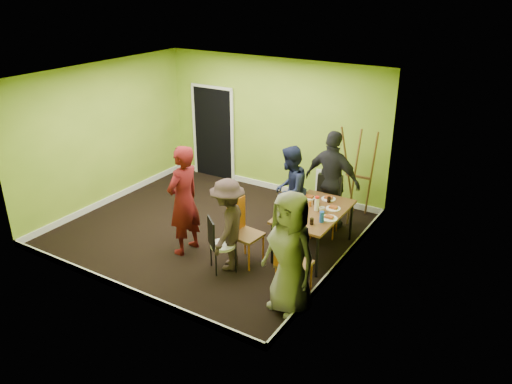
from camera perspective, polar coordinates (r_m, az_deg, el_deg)
ground at (r=9.16m, az=-5.20°, el=-4.31°), size 5.00×5.00×0.00m
room_walls at (r=8.79m, az=-5.39°, el=1.55°), size 5.04×4.54×2.82m
dining_table at (r=8.19m, az=6.67°, el=-2.46°), size 0.90×1.50×0.75m
chair_left_far at (r=8.69m, az=4.64°, el=-2.35°), size 0.43×0.43×0.85m
chair_left_near at (r=7.91m, az=-1.57°, el=-4.12°), size 0.48×0.48×1.06m
chair_back_end at (r=8.90m, az=8.32°, el=-0.04°), size 0.52×0.58×1.05m
chair_front_end at (r=7.07m, az=4.04°, el=-7.80°), size 0.46×0.46×1.06m
chair_bentwood at (r=7.72m, az=-4.28°, el=-5.71°), size 0.49×0.49×0.90m
easel at (r=9.40m, az=11.55°, el=1.96°), size 0.72×0.67×1.79m
plate_near_left at (r=8.61m, az=6.14°, el=-0.66°), size 0.21×0.21×0.01m
plate_near_right at (r=7.94m, az=4.47°, el=-2.75°), size 0.25×0.25×0.01m
plate_far_back at (r=8.61m, az=8.28°, el=-0.78°), size 0.25×0.25×0.01m
plate_far_front at (r=7.69m, az=4.54°, el=-3.69°), size 0.22×0.22×0.01m
plate_wall_back at (r=8.26m, az=8.82°, el=-1.88°), size 0.24×0.24×0.01m
plate_wall_front at (r=7.93m, az=8.34°, el=-2.98°), size 0.27×0.27×0.01m
thermos at (r=8.13m, az=6.95°, el=-1.40°), size 0.07×0.07×0.22m
blue_bottle at (r=7.77m, az=7.52°, el=-2.84°), size 0.07×0.07×0.18m
orange_bottle at (r=8.29m, az=6.20°, el=-1.35°), size 0.04×0.04×0.09m
glass_mid at (r=8.35m, az=6.80°, el=-1.15°), size 0.07×0.07×0.10m
glass_back at (r=8.48m, az=8.33°, el=-0.86°), size 0.07×0.07×0.09m
glass_front at (r=7.70m, az=6.38°, el=-3.34°), size 0.06×0.06×0.10m
cup_a at (r=8.14m, az=5.08°, el=-1.77°), size 0.12×0.12×0.09m
cup_b at (r=8.10m, az=7.54°, el=-2.03°), size 0.10×0.10×0.09m
person_standing at (r=8.13m, az=-8.27°, el=-0.96°), size 0.48×0.70×1.85m
person_left_far at (r=8.73m, az=3.87°, el=0.15°), size 0.70×0.85×1.61m
person_left_near at (r=7.68m, az=-3.22°, el=-3.78°), size 0.81×1.08×1.49m
person_back_end at (r=8.94m, az=8.70°, el=1.25°), size 1.11×0.56×1.83m
person_front_end at (r=6.67m, az=3.91°, el=-7.01°), size 0.98×0.79×1.76m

